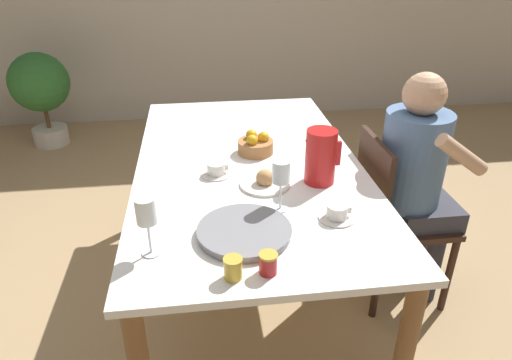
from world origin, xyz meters
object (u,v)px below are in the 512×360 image
at_px(chair_person_side, 393,214).
at_px(fruit_bowl, 256,145).
at_px(potted_plant, 40,88).
at_px(red_pitcher, 321,156).
at_px(person_seated, 418,173).
at_px(jam_jar_amber, 268,263).
at_px(wine_glass_juice, 146,214).
at_px(serving_tray, 244,232).
at_px(jam_jar_red, 233,267).
at_px(wine_glass_water, 281,174).
at_px(bread_plate, 265,181).
at_px(teacup_near_person, 337,213).
at_px(teacup_across, 216,170).

height_order(chair_person_side, fruit_bowl, chair_person_side).
bearing_deg(potted_plant, red_pitcher, -52.45).
xyz_separation_m(chair_person_side, red_pitcher, (-0.43, -0.13, 0.40)).
bearing_deg(person_seated, jam_jar_amber, -50.23).
distance_m(wine_glass_juice, serving_tray, 0.36).
bearing_deg(potted_plant, jam_jar_red, -64.36).
bearing_deg(wine_glass_water, bread_plate, 98.78).
xyz_separation_m(person_seated, bread_plate, (-0.75, -0.12, 0.07)).
height_order(teacup_near_person, teacup_across, same).
bearing_deg(serving_tray, wine_glass_juice, -168.81).
bearing_deg(bread_plate, serving_tray, -109.62).
distance_m(serving_tray, fruit_bowl, 0.71).
xyz_separation_m(teacup_near_person, jam_jar_amber, (-0.31, -0.28, 0.02)).
xyz_separation_m(wine_glass_water, serving_tray, (-0.16, -0.16, -0.14)).
height_order(wine_glass_water, bread_plate, wine_glass_water).
relative_size(serving_tray, potted_plant, 0.40).
bearing_deg(person_seated, chair_person_side, -99.76).
xyz_separation_m(red_pitcher, jam_jar_red, (-0.42, -0.58, -0.08)).
xyz_separation_m(wine_glass_water, wine_glass_juice, (-0.48, -0.22, 0.00)).
bearing_deg(jam_jar_red, person_seated, 36.62).
bearing_deg(teacup_near_person, chair_person_side, 44.14).
distance_m(person_seated, potted_plant, 3.34).
xyz_separation_m(serving_tray, jam_jar_amber, (0.05, -0.21, 0.02)).
bearing_deg(fruit_bowl, serving_tray, -100.62).
relative_size(chair_person_side, serving_tray, 2.63).
height_order(wine_glass_juice, teacup_across, wine_glass_juice).
height_order(chair_person_side, teacup_near_person, chair_person_side).
bearing_deg(serving_tray, fruit_bowl, 79.38).
distance_m(red_pitcher, serving_tray, 0.52).
relative_size(chair_person_side, jam_jar_red, 12.19).
height_order(wine_glass_juice, potted_plant, wine_glass_juice).
relative_size(wine_glass_water, serving_tray, 0.61).
relative_size(wine_glass_juice, jam_jar_amber, 2.91).
xyz_separation_m(jam_jar_red, fruit_bowl, (0.19, 0.92, 0.00)).
bearing_deg(wine_glass_juice, bread_plate, 43.06).
distance_m(wine_glass_juice, jam_jar_amber, 0.42).
height_order(person_seated, wine_glass_juice, person_seated).
distance_m(teacup_near_person, jam_jar_amber, 0.41).
relative_size(bread_plate, fruit_bowl, 1.23).
bearing_deg(person_seated, serving_tray, -61.68).
distance_m(person_seated, teacup_near_person, 0.67).
relative_size(serving_tray, fruit_bowl, 1.95).
height_order(jam_jar_amber, potted_plant, potted_plant).
bearing_deg(red_pitcher, jam_jar_amber, -118.51).
height_order(serving_tray, jam_jar_amber, jam_jar_amber).
relative_size(chair_person_side, person_seated, 0.74).
relative_size(jam_jar_amber, fruit_bowl, 0.42).
relative_size(person_seated, jam_jar_red, 16.42).
bearing_deg(teacup_near_person, wine_glass_juice, -169.38).
bearing_deg(person_seated, wine_glass_water, -66.38).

